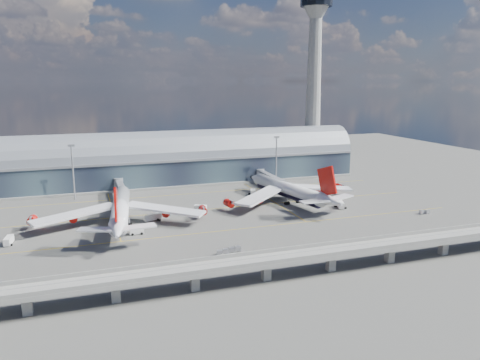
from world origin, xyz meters
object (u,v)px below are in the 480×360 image
object	(u,v)px
floodlight_mast_right	(276,159)
control_tower	(314,84)
cargo_train_2	(424,212)
airliner_left	(120,210)
service_truck_0	(9,240)
airliner_right	(290,191)
service_truck_5	(200,208)
service_truck_1	(137,230)
service_truck_2	(153,217)
floodlight_mast_left	(73,171)
service_truck_4	(253,192)
service_truck_3	(340,205)
cargo_train_0	(288,252)
cargo_train_1	(229,251)

from	to	relation	value
floodlight_mast_right	control_tower	bearing A→B (deg)	38.66
control_tower	cargo_train_2	world-z (taller)	control_tower
airliner_left	service_truck_0	size ratio (longest dim) A/B	11.01
airliner_right	service_truck_5	world-z (taller)	airliner_right
service_truck_1	service_truck_2	xyz separation A→B (m)	(7.96, 14.89, -0.15)
floodlight_mast_left	service_truck_2	xyz separation A→B (m)	(28.92, -43.99, -12.31)
cargo_train_2	service_truck_0	bearing A→B (deg)	75.47
floodlight_mast_left	service_truck_5	size ratio (longest dim) A/B	4.63
service_truck_4	cargo_train_2	bearing A→B (deg)	-24.72
floodlight_mast_left	service_truck_0	xyz separation A→B (m)	(-20.71, -55.66, -12.32)
service_truck_0	service_truck_3	world-z (taller)	service_truck_3
service_truck_3	cargo_train_0	xyz separation A→B (m)	(-44.43, -43.25, -0.43)
service_truck_2	service_truck_5	bearing A→B (deg)	-92.88
service_truck_4	cargo_train_1	size ratio (longest dim) A/B	0.59
service_truck_3	floodlight_mast_right	bearing A→B (deg)	118.81
floodlight_mast_left	service_truck_4	distance (m)	83.28
service_truck_0	service_truck_2	xyz separation A→B (m)	(49.63, 11.68, 0.01)
control_tower	floodlight_mast_left	size ratio (longest dim) A/B	4.01
floodlight_mast_left	cargo_train_2	bearing A→B (deg)	-27.42
service_truck_5	service_truck_4	bearing A→B (deg)	-33.36
service_truck_0	cargo_train_1	size ratio (longest dim) A/B	0.70
service_truck_4	control_tower	bearing A→B (deg)	58.77
floodlight_mast_left	airliner_left	xyz separation A→B (m)	(16.58, -46.28, -7.56)
service_truck_1	service_truck_4	bearing A→B (deg)	-56.58
control_tower	service_truck_3	size ratio (longest dim) A/B	16.55
airliner_left	service_truck_4	world-z (taller)	airliner_left
floodlight_mast_right	cargo_train_2	world-z (taller)	floodlight_mast_right
service_truck_1	cargo_train_1	distance (m)	38.09
service_truck_0	floodlight_mast_right	bearing A→B (deg)	31.48
airliner_right	control_tower	bearing A→B (deg)	44.48
cargo_train_2	service_truck_2	bearing A→B (deg)	66.96
service_truck_0	service_truck_5	xyz separation A→B (m)	(70.74, 19.30, -0.03)
airliner_right	cargo_train_0	world-z (taller)	airliner_right
control_tower	service_truck_2	size ratio (longest dim) A/B	14.25
service_truck_2	airliner_left	bearing A→B (deg)	77.80
floodlight_mast_left	airliner_left	bearing A→B (deg)	-70.29
airliner_right	cargo_train_2	xyz separation A→B (m)	(44.53, -34.69, -4.71)
control_tower	floodlight_mast_right	size ratio (longest dim) A/B	4.01
service_truck_0	service_truck_2	distance (m)	50.99
service_truck_1	floodlight_mast_left	bearing A→B (deg)	18.48
service_truck_1	service_truck_5	bearing A→B (deg)	-53.35
airliner_right	cargo_train_2	size ratio (longest dim) A/B	14.27
control_tower	airliner_left	xyz separation A→B (m)	(-118.42, -74.28, -45.57)
floodlight_mast_right	airliner_right	bearing A→B (deg)	-103.41
service_truck_5	cargo_train_0	size ratio (longest dim) A/B	0.95
cargo_train_1	airliner_right	bearing A→B (deg)	-26.42
service_truck_2	service_truck_3	size ratio (longest dim) A/B	1.16
floodlight_mast_left	service_truck_2	world-z (taller)	floodlight_mast_left
floodlight_mast_right	service_truck_0	xyz separation A→B (m)	(-120.71, -55.66, -12.32)
service_truck_2	cargo_train_0	size ratio (longest dim) A/B	1.24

